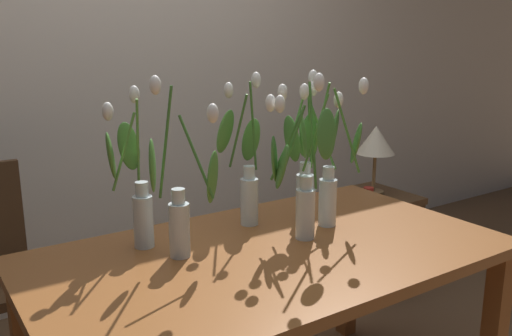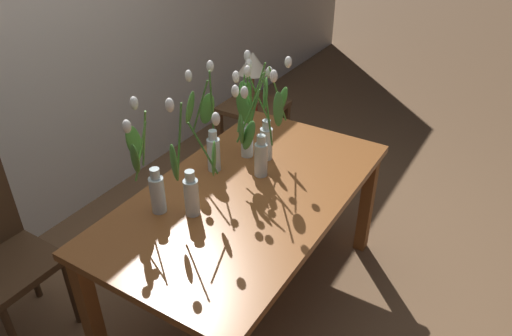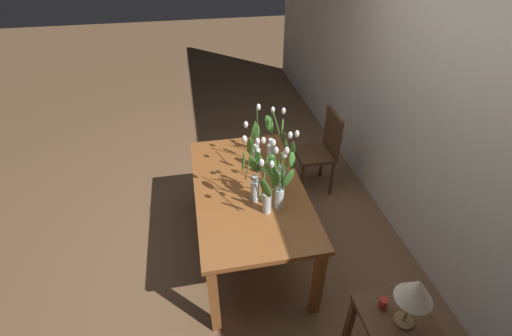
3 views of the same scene
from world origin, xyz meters
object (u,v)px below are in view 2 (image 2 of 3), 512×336
at_px(tulip_vase_1, 150,178).
at_px(tulip_vase_0, 258,141).
at_px(tulip_vase_4, 209,137).
at_px(pillar_candle, 254,106).
at_px(tulip_vase_2, 264,122).
at_px(tulip_vase_3, 192,182).
at_px(side_table, 253,118).
at_px(table_lamp, 253,64).
at_px(dining_table, 247,206).
at_px(tulip_vase_5, 249,121).

bearing_deg(tulip_vase_1, tulip_vase_0, -27.75).
bearing_deg(tulip_vase_4, pillar_candle, 20.07).
distance_m(tulip_vase_2, pillar_candle, 1.06).
relative_size(tulip_vase_0, tulip_vase_3, 1.00).
height_order(tulip_vase_0, tulip_vase_1, tulip_vase_0).
xyz_separation_m(tulip_vase_1, side_table, (1.59, 0.44, -0.49)).
xyz_separation_m(side_table, table_lamp, (0.03, 0.02, 0.42)).
bearing_deg(tulip_vase_3, tulip_vase_1, 115.29).
distance_m(tulip_vase_0, tulip_vase_4, 0.27).
bearing_deg(side_table, dining_table, -149.42).
xyz_separation_m(tulip_vase_1, tulip_vase_3, (0.08, -0.17, -0.01)).
relative_size(dining_table, tulip_vase_4, 2.79).
xyz_separation_m(dining_table, table_lamp, (1.25, 0.74, 0.21)).
distance_m(tulip_vase_0, tulip_vase_2, 0.20).
bearing_deg(tulip_vase_4, table_lamp, 21.61).
bearing_deg(tulip_vase_2, tulip_vase_4, 143.24).
bearing_deg(pillar_candle, tulip_vase_0, -147.10).
height_order(tulip_vase_5, table_lamp, tulip_vase_5).
bearing_deg(tulip_vase_1, tulip_vase_3, -64.71).
bearing_deg(tulip_vase_5, dining_table, -149.45).
distance_m(side_table, table_lamp, 0.43).
relative_size(tulip_vase_5, pillar_candle, 7.21).
distance_m(tulip_vase_3, side_table, 1.70).
relative_size(tulip_vase_2, pillar_candle, 7.72).
bearing_deg(tulip_vase_4, tulip_vase_1, 179.93).
xyz_separation_m(tulip_vase_0, table_lamp, (1.12, 0.73, -0.09)).
xyz_separation_m(dining_table, tulip_vase_5, (0.30, 0.17, 0.30)).
height_order(tulip_vase_5, pillar_candle, tulip_vase_5).
height_order(dining_table, table_lamp, table_lamp).
relative_size(tulip_vase_0, table_lamp, 1.48).
relative_size(tulip_vase_0, tulip_vase_5, 1.09).
xyz_separation_m(tulip_vase_0, pillar_candle, (1.00, 0.65, -0.36)).
bearing_deg(dining_table, tulip_vase_1, 142.05).
bearing_deg(dining_table, pillar_candle, 30.36).
distance_m(tulip_vase_3, pillar_candle, 1.55).
height_order(tulip_vase_2, pillar_candle, tulip_vase_2).
height_order(tulip_vase_2, tulip_vase_3, tulip_vase_3).
height_order(tulip_vase_0, tulip_vase_4, tulip_vase_0).
xyz_separation_m(tulip_vase_4, side_table, (1.14, 0.44, -0.50)).
xyz_separation_m(tulip_vase_0, tulip_vase_1, (-0.50, 0.26, -0.02)).
bearing_deg(dining_table, tulip_vase_0, 7.96).
height_order(tulip_vase_1, tulip_vase_5, same).
height_order(dining_table, tulip_vase_1, tulip_vase_1).
bearing_deg(tulip_vase_3, tulip_vase_0, -12.09).
bearing_deg(tulip_vase_4, tulip_vase_3, -154.45).
bearing_deg(pillar_candle, tulip_vase_2, -145.16).
relative_size(dining_table, tulip_vase_0, 2.72).
relative_size(tulip_vase_1, side_table, 0.98).
relative_size(tulip_vase_4, table_lamp, 1.44).
bearing_deg(tulip_vase_4, side_table, 21.23).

